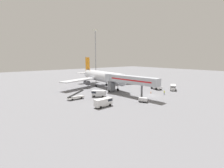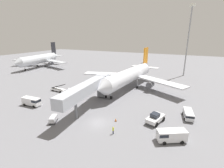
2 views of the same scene
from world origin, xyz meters
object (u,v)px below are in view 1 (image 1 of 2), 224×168
Objects in this scene: jet_bridge at (127,80)px; belt_loader_truck at (76,97)px; pushback_tug at (156,87)px; safety_cone_alpha at (151,92)px; baggage_cart_mid_right at (143,100)px; airplane_at_gate at (102,76)px; service_van_rear_left at (173,87)px; service_van_outer_left at (155,84)px; ground_crew_worker_foreground at (164,92)px; apron_light_mast at (95,46)px; service_van_far_right at (98,93)px; service_van_outer_right at (104,102)px.

belt_loader_truck is at bearing 159.36° from jet_bridge.
pushback_tug is 36.40m from belt_loader_truck.
pushback_tug is 9.12m from safety_cone_alpha.
baggage_cart_mid_right is (-21.15, -10.16, -0.31)m from pushback_tug.
airplane_at_gate is 32.83m from service_van_rear_left.
pushback_tug reaches higher than service_van_outer_left.
airplane_at_gate is at bearing 79.49° from jet_bridge.
service_van_outer_left is 1.82× the size of baggage_cart_mid_right.
apron_light_mast is (9.81, 60.18, 20.79)m from ground_crew_worker_foreground.
jet_bridge is 4.10× the size of service_van_rear_left.
apron_light_mast reaches higher than service_van_rear_left.
baggage_cart_mid_right is at bearing -102.60° from airplane_at_gate.
baggage_cart_mid_right is at bearing -106.81° from jet_bridge.
apron_light_mast is at bearing 90.93° from service_van_rear_left.
pushback_tug is 0.99× the size of service_van_rear_left.
service_van_far_right reaches higher than ground_crew_worker_foreground.
service_van_outer_left is 50.79m from apron_light_mast.
ground_crew_worker_foreground is 0.05× the size of apron_light_mast.
airplane_at_gate reaches higher than pushback_tug.
service_van_outer_left is 41.85m from service_van_outer_right.
airplane_at_gate is 33.75m from service_van_outer_right.
belt_loader_truck reaches higher than service_van_far_right.
service_van_outer_right is 26.89m from ground_crew_worker_foreground.
apron_light_mast is (30.91, 47.04, 20.36)m from service_van_far_right.
service_van_outer_left is 0.95× the size of service_van_outer_right.
belt_loader_truck reaches higher than baggage_cart_mid_right.
service_van_outer_left is at bearing 15.95° from service_van_outer_right.
service_van_far_right is at bearing 170.24° from pushback_tug.
pushback_tug is 1.00× the size of service_van_outer_right.
belt_loader_truck is (-35.76, 6.82, -0.37)m from pushback_tug.
airplane_at_gate is 8.36× the size of service_van_far_right.
ground_crew_worker_foreground reaches higher than baggage_cart_mid_right.
belt_loader_truck is 0.18× the size of apron_light_mast.
pushback_tug is at bearing -0.47° from jet_bridge.
pushback_tug is 8.74m from service_van_outer_left.
baggage_cart_mid_right is 14.40m from safety_cone_alpha.
pushback_tug is 28.22m from service_van_far_right.
jet_bridge reaches higher than pushback_tug.
belt_loader_truck is at bearing 130.70° from baggage_cart_mid_right.
service_van_outer_right is 13.05m from baggage_cart_mid_right.
jet_bridge is 31.18× the size of safety_cone_alpha.
baggage_cart_mid_right is (-25.18, -4.45, -0.50)m from service_van_rear_left.
safety_cone_alpha is at bearing 169.98° from service_van_rear_left.
belt_loader_truck is 29.26m from safety_cone_alpha.
service_van_outer_right is 1.91× the size of baggage_cart_mid_right.
ground_crew_worker_foreground is at bearing -71.04° from safety_cone_alpha.
jet_bridge is 18.60m from pushback_tug.
jet_bridge reaches higher than belt_loader_truck.
ground_crew_worker_foreground is at bearing -31.91° from service_van_far_right.
safety_cone_alpha is (9.65, -3.66, -5.31)m from jet_bridge.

